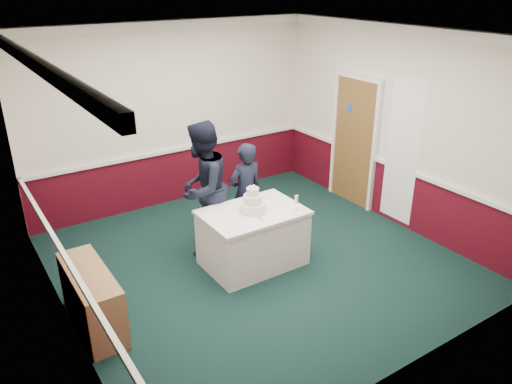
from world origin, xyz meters
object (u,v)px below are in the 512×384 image
champagne_flute (296,200)px  person_woman (245,193)px  wedding_cake (253,203)px  cake_knife (259,217)px  cake_table (253,237)px  sideboard (92,299)px  person_man (203,189)px

champagne_flute → person_woman: (-0.21, 0.91, -0.18)m
wedding_cake → cake_knife: (-0.03, -0.20, -0.11)m
cake_table → cake_knife: 0.44m
cake_knife → sideboard: bearing=-165.1°
wedding_cake → person_woman: 0.71m
cake_knife → person_man: size_ratio=0.12×
champagne_flute → person_man: bearing=130.8°
cake_table → cake_knife: (-0.03, -0.20, 0.39)m
sideboard → cake_knife: size_ratio=5.45×
cake_knife → champagne_flute: bearing=8.4°
sideboard → person_man: size_ratio=0.64×
cake_table → champagne_flute: 0.78m
sideboard → person_man: (1.84, 0.84, 0.59)m
sideboard → champagne_flute: (2.69, -0.16, 0.58)m
cake_table → wedding_cake: 0.50m
cake_table → person_man: person_man is taller
cake_table → cake_knife: bearing=-98.5°
champagne_flute → person_woman: bearing=103.2°
wedding_cake → champagne_flute: wedding_cake is taller
sideboard → champagne_flute: size_ratio=5.85×
cake_table → person_man: bearing=116.6°
champagne_flute → sideboard: bearing=176.7°
cake_table → person_woman: bearing=65.7°
wedding_cake → cake_table: bearing=-90.0°
cake_table → wedding_cake: size_ratio=3.63×
cake_knife → cake_table: bearing=98.4°
wedding_cake → cake_knife: 0.23m
champagne_flute → person_man: (-0.86, 0.99, 0.01)m
cake_table → champagne_flute: (0.50, -0.28, 0.53)m
cake_table → person_man: 0.96m
wedding_cake → person_man: bearing=116.6°
wedding_cake → person_man: 0.80m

